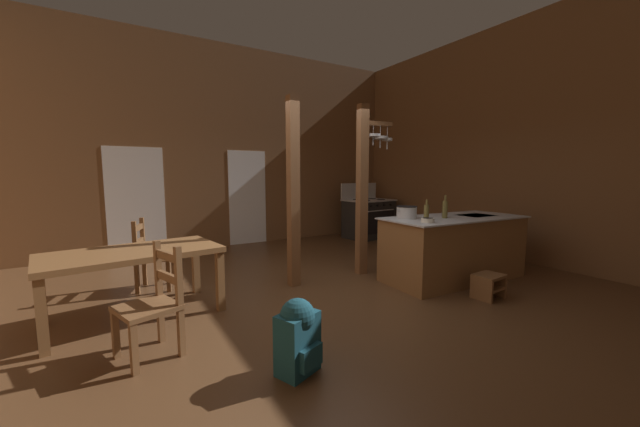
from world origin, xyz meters
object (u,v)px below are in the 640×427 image
(mixing_bowl_on_counter, at_px, (428,220))
(bottle_short_on_counter, at_px, (445,209))
(stockpot_on_counter, at_px, (407,212))
(stove_range, at_px, (368,218))
(kitchen_island, at_px, (453,248))
(dining_table, at_px, (133,258))
(step_stool, at_px, (489,284))
(ladderback_chair_by_post, at_px, (153,304))
(bottle_tall_on_counter, at_px, (426,212))
(ladderback_chair_near_window, at_px, (151,256))
(backpack, at_px, (298,334))

(mixing_bowl_on_counter, bearing_deg, bottle_short_on_counter, 19.08)
(stockpot_on_counter, bearing_deg, stove_range, 59.64)
(kitchen_island, xyz_separation_m, stove_range, (1.05, 3.26, 0.02))
(dining_table, distance_m, mixing_bowl_on_counter, 3.50)
(step_stool, xyz_separation_m, dining_table, (-3.81, 1.61, 0.47))
(ladderback_chair_by_post, relative_size, bottle_short_on_counter, 2.91)
(dining_table, xyz_separation_m, bottle_short_on_counter, (3.89, -0.85, 0.40))
(step_stool, distance_m, bottle_tall_on_counter, 1.18)
(step_stool, xyz_separation_m, bottle_tall_on_counter, (-0.32, 0.75, 0.86))
(kitchen_island, height_order, ladderback_chair_near_window, ladderback_chair_near_window)
(stove_range, height_order, ladderback_chair_near_window, stove_range)
(bottle_tall_on_counter, bearing_deg, mixing_bowl_on_counter, -133.88)
(dining_table, relative_size, stockpot_on_counter, 5.05)
(kitchen_island, relative_size, stockpot_on_counter, 6.15)
(dining_table, height_order, mixing_bowl_on_counter, mixing_bowl_on_counter)
(stove_range, xyz_separation_m, mixing_bowl_on_counter, (-1.84, -3.47, 0.47))
(dining_table, relative_size, bottle_tall_on_counter, 6.48)
(ladderback_chair_near_window, distance_m, ladderback_chair_by_post, 1.93)
(kitchen_island, bearing_deg, ladderback_chair_by_post, -178.27)
(step_stool, distance_m, ladderback_chair_by_post, 3.79)
(stove_range, distance_m, backpack, 5.96)
(mixing_bowl_on_counter, distance_m, bottle_tall_on_counter, 0.27)
(ladderback_chair_by_post, bearing_deg, bottle_short_on_counter, 1.75)
(bottle_tall_on_counter, bearing_deg, step_stool, -67.22)
(stove_range, xyz_separation_m, backpack, (-4.15, -4.26, -0.17))
(ladderback_chair_near_window, bearing_deg, backpack, -74.72)
(dining_table, distance_m, ladderback_chair_near_window, 1.01)
(ladderback_chair_near_window, bearing_deg, kitchen_island, -24.97)
(stove_range, bearing_deg, ladderback_chair_by_post, -146.30)
(step_stool, bearing_deg, dining_table, 157.05)
(ladderback_chair_by_post, relative_size, backpack, 1.59)
(mixing_bowl_on_counter, xyz_separation_m, bottle_short_on_counter, (0.57, 0.20, 0.10))
(stove_range, relative_size, ladderback_chair_near_window, 1.39)
(dining_table, distance_m, bottle_tall_on_counter, 3.62)
(backpack, height_order, bottle_short_on_counter, bottle_short_on_counter)
(step_stool, distance_m, dining_table, 4.17)
(ladderback_chair_near_window, xyz_separation_m, bottle_tall_on_counter, (3.25, -1.82, 0.58))
(backpack, xyz_separation_m, stockpot_on_counter, (2.39, 1.26, 0.69))
(stove_range, distance_m, ladderback_chair_by_post, 6.10)
(stove_range, relative_size, bottle_tall_on_counter, 4.73)
(kitchen_island, relative_size, bottle_short_on_counter, 6.76)
(step_stool, bearing_deg, stove_range, 71.49)
(bottle_tall_on_counter, bearing_deg, kitchen_island, 1.87)
(mixing_bowl_on_counter, xyz_separation_m, bottle_tall_on_counter, (0.18, 0.18, 0.08))
(step_stool, xyz_separation_m, backpack, (-2.80, -0.23, 0.14))
(stove_range, distance_m, mixing_bowl_on_counter, 3.95)
(kitchen_island, bearing_deg, bottle_tall_on_counter, -178.13)
(ladderback_chair_near_window, distance_m, bottle_tall_on_counter, 3.77)
(ladderback_chair_by_post, xyz_separation_m, bottle_short_on_counter, (3.80, 0.12, 0.60))
(kitchen_island, bearing_deg, mixing_bowl_on_counter, -165.59)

